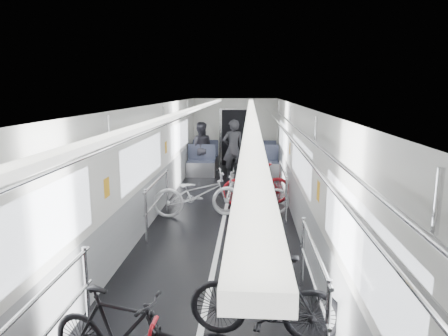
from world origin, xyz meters
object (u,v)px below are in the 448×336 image
object	(u,v)px
bike_left_mid	(121,335)
bike_right_near	(264,297)
bike_right_mid	(251,194)
person_seated	(201,148)
bike_aisle	(234,165)
person_standing	(233,149)
bike_left_far	(198,194)
bike_right_far	(256,184)

from	to	relation	value
bike_left_mid	bike_right_near	xyz separation A→B (m)	(1.37, 0.69, 0.05)
bike_right_mid	person_seated	bearing A→B (deg)	-157.31
bike_right_mid	bike_aisle	bearing A→B (deg)	-170.29
bike_left_mid	bike_aisle	world-z (taller)	bike_left_mid
bike_left_mid	bike_right_near	world-z (taller)	bike_right_near
bike_aisle	person_standing	world-z (taller)	person_standing
bike_left_far	bike_right_mid	world-z (taller)	bike_left_far
bike_right_mid	bike_aisle	world-z (taller)	bike_right_mid
bike_right_near	person_seated	size ratio (longest dim) A/B	0.99
bike_right_mid	person_standing	bearing A→B (deg)	-169.79
bike_left_mid	bike_right_far	size ratio (longest dim) A/B	0.90
bike_aisle	bike_right_far	bearing A→B (deg)	-90.99
bike_right_far	bike_right_mid	bearing A→B (deg)	-20.94
bike_aisle	person_standing	distance (m)	0.49
bike_right_near	bike_right_mid	world-z (taller)	bike_right_near
bike_aisle	person_seated	world-z (taller)	person_seated
bike_aisle	bike_right_near	bearing A→B (deg)	-99.02
bike_right_near	person_standing	world-z (taller)	person_standing
bike_left_mid	bike_right_far	xyz separation A→B (m)	(1.35, 5.96, 0.05)
bike_left_mid	bike_right_far	distance (m)	6.11
bike_right_mid	person_seated	size ratio (longest dim) A/B	1.01
bike_left_far	bike_aisle	size ratio (longest dim) A/B	1.19
bike_left_mid	bike_right_mid	bearing A→B (deg)	2.05
bike_aisle	person_seated	xyz separation A→B (m)	(-1.12, 0.63, 0.42)
bike_left_mid	bike_left_far	bearing A→B (deg)	14.26
bike_right_near	bike_aisle	distance (m)	8.17
bike_left_mid	bike_right_far	bearing A→B (deg)	2.42
bike_right_mid	bike_aisle	size ratio (longest dim) A/B	1.06
person_standing	person_seated	size ratio (longest dim) A/B	1.08
person_standing	bike_right_near	bearing A→B (deg)	79.66
bike_right_near	bike_right_far	distance (m)	5.27
bike_right_mid	bike_right_far	distance (m)	0.73
bike_right_far	person_seated	distance (m)	3.94
bike_left_far	person_seated	size ratio (longest dim) A/B	1.13
bike_left_far	person_standing	bearing A→B (deg)	-19.90
bike_left_mid	bike_left_far	world-z (taller)	bike_left_far
bike_aisle	bike_right_mid	bearing A→B (deg)	-95.42
bike_left_far	person_seated	xyz separation A→B (m)	(-0.49, 4.51, 0.34)
bike_left_mid	bike_aisle	size ratio (longest dim) A/B	0.93
person_seated	person_standing	bearing A→B (deg)	146.53
bike_right_near	bike_right_mid	xyz separation A→B (m)	(-0.14, 4.56, -0.05)
bike_left_far	person_standing	size ratio (longest dim) A/B	1.05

